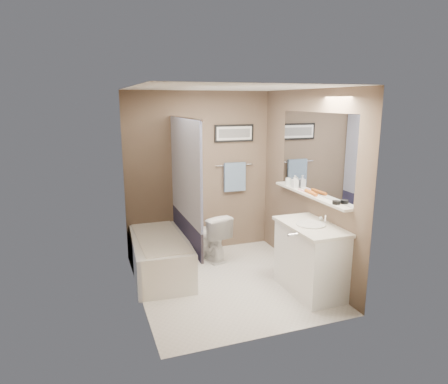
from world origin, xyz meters
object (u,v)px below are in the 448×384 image
object	(u,v)px
toilet	(210,236)
soap_bottle	(295,182)
candle_bowl_near	(336,203)
hair_brush_front	(312,193)
hair_brush_back	(310,192)
glass_jar	(288,182)
vanity	(310,260)
bathtub	(160,255)

from	to	relation	value
toilet	soap_bottle	size ratio (longest dim) A/B	4.14
candle_bowl_near	toilet	bearing A→B (deg)	122.77
hair_brush_front	soap_bottle	size ratio (longest dim) A/B	1.33
hair_brush_back	glass_jar	size ratio (longest dim) A/B	2.20
hair_brush_back	glass_jar	bearing A→B (deg)	90.00
hair_brush_front	soap_bottle	bearing A→B (deg)	90.00
vanity	toilet	bearing A→B (deg)	119.68
toilet	hair_brush_back	xyz separation A→B (m)	(1.01, -1.01, 0.79)
hair_brush_back	soap_bottle	size ratio (longest dim) A/B	1.33
vanity	candle_bowl_near	xyz separation A→B (m)	(0.19, -0.18, 0.73)
toilet	glass_jar	world-z (taller)	glass_jar
vanity	glass_jar	world-z (taller)	glass_jar
toilet	candle_bowl_near	bearing A→B (deg)	107.66
hair_brush_front	glass_jar	world-z (taller)	glass_jar
toilet	soap_bottle	distance (m)	1.46
toilet	soap_bottle	bearing A→B (deg)	132.93
toilet	hair_brush_back	world-z (taller)	hair_brush_back
glass_jar	soap_bottle	size ratio (longest dim) A/B	0.60
bathtub	hair_brush_back	size ratio (longest dim) A/B	6.82
hair_brush_back	toilet	bearing A→B (deg)	135.03
candle_bowl_near	hair_brush_back	bearing A→B (deg)	90.00
vanity	hair_brush_back	size ratio (longest dim) A/B	4.09
toilet	hair_brush_front	bearing A→B (deg)	118.21
toilet	soap_bottle	xyz separation A→B (m)	(1.01, -0.63, 0.86)
glass_jar	soap_bottle	world-z (taller)	soap_bottle
toilet	vanity	world-z (taller)	vanity
candle_bowl_near	soap_bottle	distance (m)	0.94
hair_brush_front	hair_brush_back	world-z (taller)	same
bathtub	vanity	xyz separation A→B (m)	(1.60, -1.12, 0.15)
hair_brush_back	soap_bottle	bearing A→B (deg)	90.00
glass_jar	vanity	bearing A→B (deg)	-101.17
toilet	glass_jar	size ratio (longest dim) A/B	6.85
hair_brush_front	hair_brush_back	xyz separation A→B (m)	(0.00, 0.06, 0.00)
bathtub	hair_brush_back	xyz separation A→B (m)	(1.79, -0.74, 0.89)
bathtub	candle_bowl_near	world-z (taller)	candle_bowl_near
vanity	soap_bottle	size ratio (longest dim) A/B	5.44
hair_brush_front	glass_jar	size ratio (longest dim) A/B	2.20
bathtub	glass_jar	bearing A→B (deg)	-2.33
soap_bottle	glass_jar	bearing A→B (deg)	90.00
candle_bowl_near	glass_jar	world-z (taller)	glass_jar
hair_brush_front	soap_bottle	xyz separation A→B (m)	(0.00, 0.44, 0.06)
candle_bowl_near	vanity	bearing A→B (deg)	136.07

